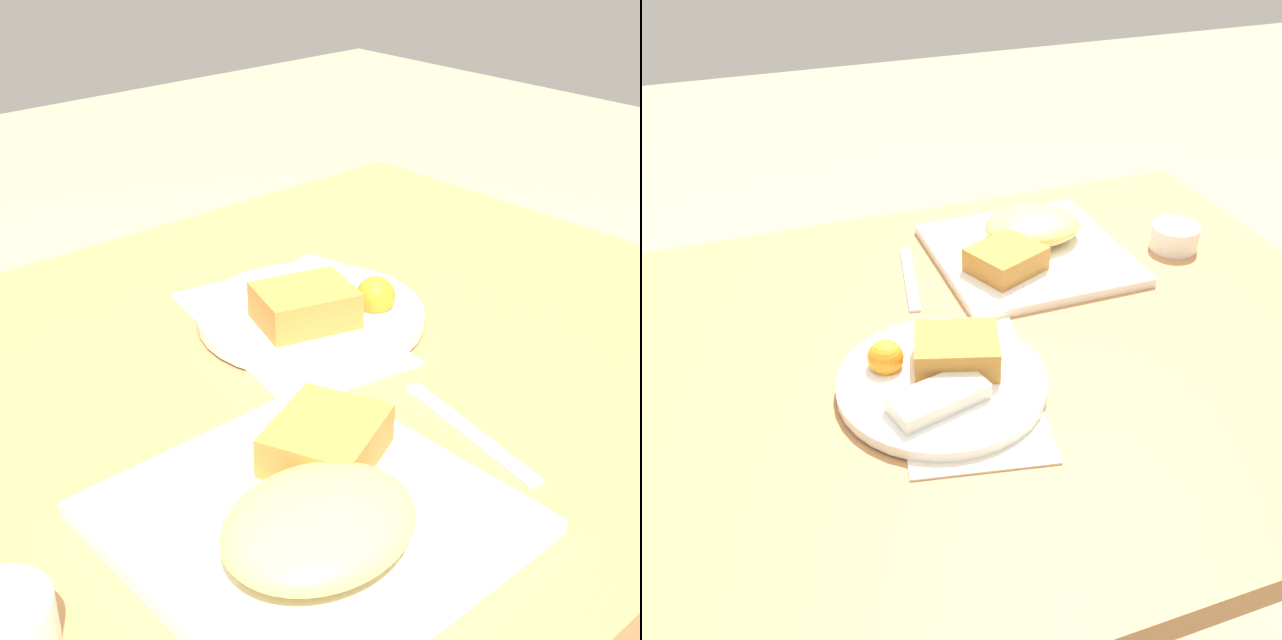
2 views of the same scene
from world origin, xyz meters
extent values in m
cube|color=#B27A47|center=(0.00, 0.00, 0.75)|extent=(1.07, 0.82, 0.04)
cylinder|color=olive|center=(0.48, 0.35, 0.37)|extent=(0.05, 0.05, 0.73)
cube|color=beige|center=(0.04, 0.06, 0.77)|extent=(0.21, 0.31, 0.00)
cube|color=white|center=(-0.16, -0.19, 0.77)|extent=(0.28, 0.28, 0.01)
ellipsoid|color=#EAC660|center=(-0.18, -0.23, 0.80)|extent=(0.15, 0.12, 0.04)
cube|color=#B77A33|center=(-0.10, -0.15, 0.80)|extent=(0.12, 0.11, 0.04)
cylinder|color=white|center=(0.07, 0.06, 0.78)|extent=(0.25, 0.25, 0.01)
cube|color=#B77A33|center=(0.04, 0.04, 0.80)|extent=(0.12, 0.11, 0.04)
cube|color=beige|center=(0.09, 0.10, 0.79)|extent=(0.12, 0.08, 0.02)
sphere|color=orange|center=(0.12, 0.01, 0.80)|extent=(0.04, 0.04, 0.04)
cube|color=silver|center=(0.03, -0.20, 0.77)|extent=(0.05, 0.18, 0.00)
camera|label=1|loc=(-0.51, -0.60, 1.23)|focal=50.00mm
camera|label=2|loc=(0.28, 0.71, 1.34)|focal=42.00mm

